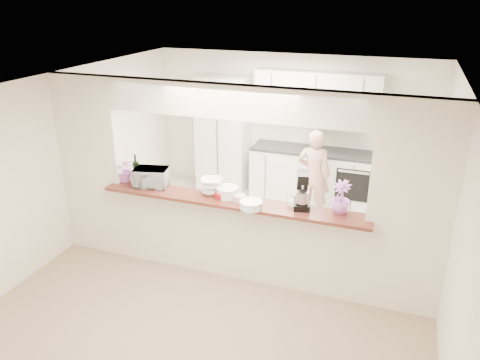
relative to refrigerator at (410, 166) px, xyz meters
The scene contains 19 objects.
floor 3.46m from the refrigerator, 127.72° to the right, with size 6.00×6.00×0.00m, color tan.
tile_overlay 2.48m from the refrigerator, 151.78° to the right, with size 5.00×2.90×0.01m, color beige.
partition 3.41m from the refrigerator, 127.72° to the right, with size 5.00×0.15×2.50m.
bar_counter 3.37m from the refrigerator, 127.68° to the right, with size 3.40×0.38×1.09m.
kitchen_cabinets 2.24m from the refrigerator, behind, with size 3.15×0.62×2.25m.
refrigerator is the anchor object (origin of this frame).
flower_left 4.46m from the refrigerator, 144.18° to the right, with size 0.30×0.26×0.33m, color #D571BD.
wine_bottle_a 4.33m from the refrigerator, 143.21° to the right, with size 0.08×0.08×0.39m.
wine_bottle_b 4.32m from the refrigerator, 143.21° to the right, with size 0.07×0.07×0.35m.
toaster_oven 4.15m from the refrigerator, 140.63° to the right, with size 0.44×0.30×0.24m, color #BBBCC1.
serving_bowls 3.52m from the refrigerator, 132.11° to the right, with size 0.27×0.27×0.20m, color white.
plate_stack_a 3.39m from the refrigerator, 129.14° to the right, with size 0.28×0.28×0.13m.
plate_stack_b 3.35m from the refrigerator, 121.62° to the right, with size 0.27×0.27×0.10m.
red_bowl 3.48m from the refrigerator, 129.38° to the right, with size 0.16×0.16×0.07m, color maroon.
tan_bowl 3.33m from the refrigerator, 126.14° to the right, with size 0.16×0.16×0.07m, color #C6AC8B.
utensil_caddy 2.90m from the refrigerator, 115.68° to the right, with size 0.24×0.16×0.21m.
stand_mixer 2.89m from the refrigerator, 114.96° to the right, with size 0.26×0.33×0.44m.
flower_right 2.74m from the refrigerator, 106.09° to the right, with size 0.22×0.22×0.39m, color #CA74D8.
person 1.57m from the refrigerator, 156.82° to the right, with size 0.54×0.35×1.47m, color tan.
Camera 1 is at (1.87, -4.92, 3.46)m, focal length 35.00 mm.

